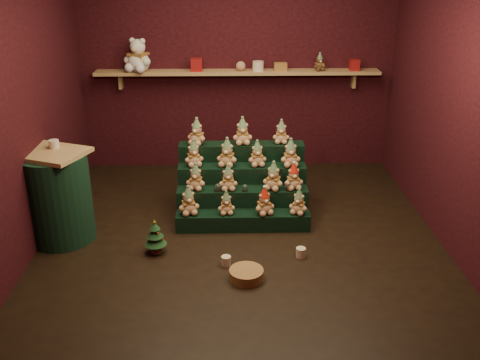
{
  "coord_description": "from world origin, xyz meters",
  "views": [
    {
      "loc": [
        -0.12,
        -4.89,
        2.66
      ],
      "look_at": [
        -0.01,
        0.25,
        0.5
      ],
      "focal_mm": 40.0,
      "sensor_mm": 36.0,
      "label": 1
    }
  ],
  "objects_px": {
    "mug_right": "(301,253)",
    "brown_bear": "(320,62)",
    "side_table": "(58,196)",
    "mug_left": "(226,261)",
    "mini_christmas_tree": "(155,237)",
    "wicker_basket": "(246,275)",
    "riser_tier_front": "(243,221)",
    "snow_globe_c": "(288,187)",
    "snow_globe_b": "(245,188)",
    "white_bear": "(138,51)",
    "snow_globe_a": "(217,187)"
  },
  "relations": [
    {
      "from": "mug_left",
      "to": "wicker_basket",
      "type": "distance_m",
      "value": 0.3
    },
    {
      "from": "mini_christmas_tree",
      "to": "wicker_basket",
      "type": "distance_m",
      "value": 0.99
    },
    {
      "from": "snow_globe_c",
      "to": "side_table",
      "type": "relative_size",
      "value": 0.1
    },
    {
      "from": "snow_globe_a",
      "to": "snow_globe_b",
      "type": "relative_size",
      "value": 1.14
    },
    {
      "from": "mug_left",
      "to": "wicker_basket",
      "type": "bearing_deg",
      "value": -53.22
    },
    {
      "from": "snow_globe_a",
      "to": "mini_christmas_tree",
      "type": "height_order",
      "value": "snow_globe_a"
    },
    {
      "from": "mini_christmas_tree",
      "to": "snow_globe_c",
      "type": "bearing_deg",
      "value": 25.73
    },
    {
      "from": "brown_bear",
      "to": "wicker_basket",
      "type": "bearing_deg",
      "value": -125.67
    },
    {
      "from": "mug_right",
      "to": "wicker_basket",
      "type": "xyz_separation_m",
      "value": [
        -0.53,
        -0.37,
        0.0
      ]
    },
    {
      "from": "snow_globe_c",
      "to": "mini_christmas_tree",
      "type": "distance_m",
      "value": 1.5
    },
    {
      "from": "snow_globe_a",
      "to": "mug_right",
      "type": "relative_size",
      "value": 0.94
    },
    {
      "from": "snow_globe_b",
      "to": "mug_left",
      "type": "distance_m",
      "value": 0.97
    },
    {
      "from": "side_table",
      "to": "white_bear",
      "type": "height_order",
      "value": "white_bear"
    },
    {
      "from": "riser_tier_front",
      "to": "snow_globe_b",
      "type": "bearing_deg",
      "value": 81.78
    },
    {
      "from": "snow_globe_c",
      "to": "mug_left",
      "type": "height_order",
      "value": "snow_globe_c"
    },
    {
      "from": "snow_globe_b",
      "to": "mug_right",
      "type": "bearing_deg",
      "value": -55.66
    },
    {
      "from": "mug_right",
      "to": "riser_tier_front",
      "type": "bearing_deg",
      "value": 132.2
    },
    {
      "from": "mini_christmas_tree",
      "to": "wicker_basket",
      "type": "xyz_separation_m",
      "value": [
        0.86,
        -0.48,
        -0.13
      ]
    },
    {
      "from": "snow_globe_a",
      "to": "snow_globe_b",
      "type": "height_order",
      "value": "snow_globe_a"
    },
    {
      "from": "mini_christmas_tree",
      "to": "white_bear",
      "type": "bearing_deg",
      "value": 100.37
    },
    {
      "from": "mini_christmas_tree",
      "to": "mug_left",
      "type": "bearing_deg",
      "value": -19.33
    },
    {
      "from": "riser_tier_front",
      "to": "mini_christmas_tree",
      "type": "relative_size",
      "value": 3.85
    },
    {
      "from": "snow_globe_b",
      "to": "mini_christmas_tree",
      "type": "bearing_deg",
      "value": -143.75
    },
    {
      "from": "snow_globe_c",
      "to": "mug_right",
      "type": "distance_m",
      "value": 0.84
    },
    {
      "from": "snow_globe_b",
      "to": "mini_christmas_tree",
      "type": "distance_m",
      "value": 1.11
    },
    {
      "from": "mug_right",
      "to": "wicker_basket",
      "type": "relative_size",
      "value": 0.31
    },
    {
      "from": "wicker_basket",
      "to": "side_table",
      "type": "bearing_deg",
      "value": 156.5
    },
    {
      "from": "snow_globe_b",
      "to": "mug_right",
      "type": "distance_m",
      "value": 0.98
    },
    {
      "from": "side_table",
      "to": "wicker_basket",
      "type": "xyz_separation_m",
      "value": [
        1.84,
        -0.8,
        -0.42
      ]
    },
    {
      "from": "snow_globe_a",
      "to": "mini_christmas_tree",
      "type": "bearing_deg",
      "value": -132.4
    },
    {
      "from": "snow_globe_b",
      "to": "riser_tier_front",
      "type": "bearing_deg",
      "value": -98.22
    },
    {
      "from": "brown_bear",
      "to": "mug_right",
      "type": "bearing_deg",
      "value": -116.69
    },
    {
      "from": "riser_tier_front",
      "to": "snow_globe_a",
      "type": "height_order",
      "value": "snow_globe_a"
    },
    {
      "from": "snow_globe_b",
      "to": "snow_globe_a",
      "type": "bearing_deg",
      "value": 180.0
    },
    {
      "from": "snow_globe_a",
      "to": "snow_globe_c",
      "type": "distance_m",
      "value": 0.75
    },
    {
      "from": "side_table",
      "to": "brown_bear",
      "type": "relative_size",
      "value": 4.29
    },
    {
      "from": "side_table",
      "to": "mug_left",
      "type": "bearing_deg",
      "value": 3.48
    },
    {
      "from": "mug_right",
      "to": "mini_christmas_tree",
      "type": "bearing_deg",
      "value": 175.57
    },
    {
      "from": "snow_globe_a",
      "to": "brown_bear",
      "type": "relative_size",
      "value": 0.4
    },
    {
      "from": "side_table",
      "to": "mug_left",
      "type": "distance_m",
      "value": 1.8
    },
    {
      "from": "brown_bear",
      "to": "mini_christmas_tree",
      "type": "bearing_deg",
      "value": -145.35
    },
    {
      "from": "mini_christmas_tree",
      "to": "white_bear",
      "type": "xyz_separation_m",
      "value": [
        -0.4,
        2.21,
        1.4
      ]
    },
    {
      "from": "snow_globe_c",
      "to": "white_bear",
      "type": "relative_size",
      "value": 0.18
    },
    {
      "from": "mug_right",
      "to": "brown_bear",
      "type": "bearing_deg",
      "value": 78.52
    },
    {
      "from": "white_bear",
      "to": "wicker_basket",
      "type": "bearing_deg",
      "value": -42.14
    },
    {
      "from": "snow_globe_b",
      "to": "wicker_basket",
      "type": "bearing_deg",
      "value": -90.97
    },
    {
      "from": "side_table",
      "to": "white_bear",
      "type": "distance_m",
      "value": 2.27
    },
    {
      "from": "riser_tier_front",
      "to": "snow_globe_c",
      "type": "bearing_deg",
      "value": 18.41
    },
    {
      "from": "wicker_basket",
      "to": "mug_left",
      "type": "bearing_deg",
      "value": 126.78
    },
    {
      "from": "side_table",
      "to": "mini_christmas_tree",
      "type": "distance_m",
      "value": 1.07
    }
  ]
}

